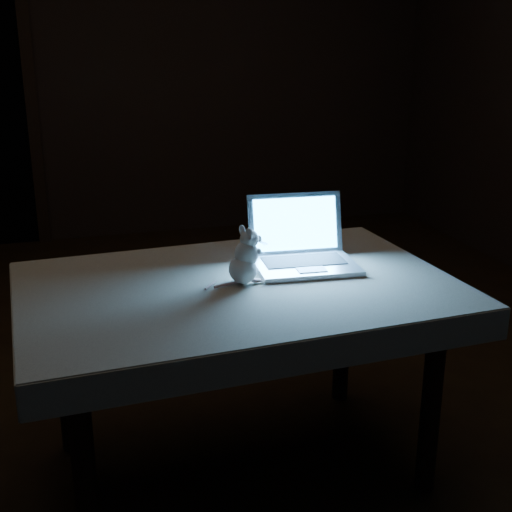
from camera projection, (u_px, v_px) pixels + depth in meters
name	position (u px, v px, depth m)	size (l,w,h in m)	color
floor	(200.00, 397.00, 2.82)	(5.00, 5.00, 0.00)	black
back_wall	(120.00, 52.00, 4.69)	(4.50, 0.04, 2.60)	black
table	(239.00, 380.00, 2.26)	(1.25, 0.80, 0.67)	black
tablecloth	(255.00, 290.00, 2.23)	(1.35, 0.90, 0.10)	#BFB29D
laptop	(307.00, 236.00, 2.25)	(0.33, 0.29, 0.23)	#B0AFB4
plush_mouse	(243.00, 256.00, 2.13)	(0.13, 0.13, 0.18)	white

